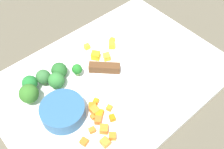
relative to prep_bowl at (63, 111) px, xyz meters
The scene contains 28 objects.
ground_plane 0.15m from the prep_bowl, behind, with size 4.00×4.00×0.00m, color brown.
cutting_board 0.15m from the prep_bowl, behind, with size 0.54×0.38×0.01m, color white.
prep_bowl is the anchor object (origin of this frame).
chef_knife 0.20m from the prep_bowl, behind, with size 0.26×0.26×0.02m.
carrot_dice_0 0.10m from the prep_bowl, 148.12° to the left, with size 0.01×0.01×0.01m, color orange.
carrot_dice_1 0.10m from the prep_bowl, 133.98° to the left, with size 0.01×0.01×0.01m, color orange.
carrot_dice_2 0.07m from the prep_bowl, 108.06° to the left, with size 0.01×0.01×0.01m, color orange.
carrot_dice_3 0.12m from the prep_bowl, 112.65° to the left, with size 0.01×0.01×0.01m, color orange.
carrot_dice_4 0.08m from the prep_bowl, 164.70° to the left, with size 0.01×0.01×0.01m, color orange.
carrot_dice_5 0.11m from the prep_bowl, 103.30° to the left, with size 0.02×0.02×0.01m, color orange.
carrot_dice_6 0.08m from the prep_bowl, 138.97° to the left, with size 0.02×0.01×0.01m, color orange.
carrot_dice_7 0.06m from the prep_bowl, 134.14° to the left, with size 0.01×0.01×0.01m, color orange.
carrot_dice_8 0.08m from the prep_bowl, 126.97° to the left, with size 0.02×0.01×0.01m, color orange.
carrot_dice_9 0.06m from the prep_bowl, 155.34° to the left, with size 0.02×0.02×0.01m, color orange.
carrot_dice_10 0.07m from the prep_bowl, 145.79° to the left, with size 0.02×0.02×0.01m, color orange.
carrot_dice_11 0.09m from the prep_bowl, 116.42° to the left, with size 0.02×0.02×0.01m, color orange.
carrot_dice_12 0.08m from the prep_bowl, 86.34° to the left, with size 0.01×0.01×0.01m, color orange.
pepper_dice_0 0.25m from the prep_bowl, 155.66° to the right, with size 0.01×0.01×0.01m, color yellow.
pepper_dice_1 0.18m from the prep_bowl, 151.19° to the right, with size 0.02×0.02×0.02m, color yellow.
pepper_dice_2 0.19m from the prep_bowl, 159.62° to the right, with size 0.02×0.02×0.01m, color yellow.
pepper_dice_3 0.23m from the prep_bowl, 157.40° to the right, with size 0.02×0.02×0.01m, color yellow.
pepper_dice_4 0.20m from the prep_bowl, 141.59° to the right, with size 0.01×0.01×0.01m, color yellow.
broccoli_floret_0 0.10m from the prep_bowl, 99.07° to the right, with size 0.03×0.03×0.04m.
broccoli_floret_1 0.11m from the prep_bowl, 81.26° to the right, with size 0.03×0.03×0.04m.
broccoli_floret_2 0.11m from the prep_bowl, 119.99° to the right, with size 0.04×0.04×0.04m.
broccoli_floret_3 0.11m from the prep_bowl, 141.35° to the right, with size 0.02×0.02×0.03m.
broccoli_floret_4 0.08m from the prep_bowl, 114.33° to the right, with size 0.04×0.04×0.04m.
broccoli_floret_5 0.08m from the prep_bowl, 67.37° to the right, with size 0.04×0.04×0.05m.
Camera 1 is at (0.25, 0.29, 0.50)m, focal length 41.82 mm.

